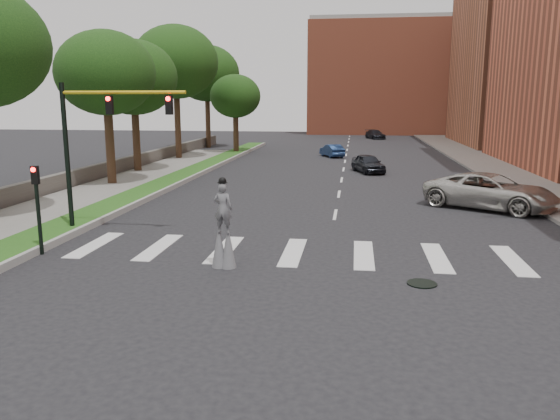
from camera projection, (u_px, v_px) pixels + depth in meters
The scene contains 21 objects.
ground_plane at pixel (327, 261), 18.92m from camera, with size 160.00×160.00×0.00m, color black.
grass_median at pixel (184, 175), 39.85m from camera, with size 2.00×60.00×0.25m, color #215016.
median_curb at pixel (198, 175), 39.71m from camera, with size 0.20×60.00×0.28m, color gray.
sidewalk_left at pixel (77, 199), 30.55m from camera, with size 4.00×60.00×0.18m, color slate.
sidewalk_right at pixel (508, 173), 41.52m from camera, with size 5.00×90.00×0.18m, color slate.
stone_wall at pixel (123, 165), 42.45m from camera, with size 0.50×56.00×1.10m, color #514C45.
manhole at pixel (422, 284), 16.58m from camera, with size 0.90×0.90×0.04m, color black.
building_far at pixel (532, 63), 66.47m from camera, with size 16.00×22.00×20.00m, color #B36142.
building_backdrop at pixel (387, 79), 92.11m from camera, with size 26.00×14.00×18.00m, color #CB5F40.
traffic_signal at pixel (93, 134), 22.32m from camera, with size 5.30×0.23×6.20m.
secondary_signal at pixel (37, 202), 19.42m from camera, with size 0.25×0.21×3.23m.
stilt_performer at pixel (223, 232), 18.05m from camera, with size 0.84×0.55×3.05m.
suv_crossing at pixel (491, 191), 27.95m from camera, with size 3.02×6.55×1.82m, color #BAB7B0.
car_near at pixel (368, 163), 42.13m from camera, with size 1.67×4.14×1.41m, color black.
car_mid at pixel (332, 151), 53.87m from camera, with size 1.32×3.78×1.25m, color navy.
car_far at pixel (375, 134), 79.20m from camera, with size 1.81×4.45×1.29m, color black.
tree_2 at pixel (106, 73), 34.43m from camera, with size 6.26×6.26×9.85m.
tree_3 at pixel (133, 78), 40.86m from camera, with size 6.59×6.59×9.99m.
tree_4 at pixel (175, 62), 49.88m from camera, with size 7.82×7.82×12.27m.
tree_5 at pixel (207, 74), 63.13m from camera, with size 7.58×7.58×11.79m.
tree_6 at pixel (235, 97), 56.45m from camera, with size 5.25×5.25×8.16m.
Camera 1 is at (0.87, -18.25, 5.48)m, focal length 35.00 mm.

